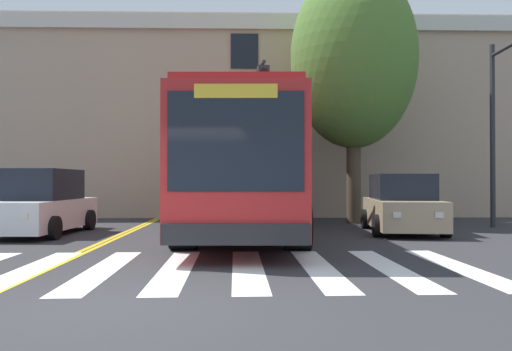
% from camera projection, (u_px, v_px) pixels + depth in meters
% --- Properties ---
extents(ground_plane, '(120.00, 120.00, 0.00)m').
position_uv_depth(ground_plane, '(129.00, 303.00, 6.02)').
color(ground_plane, '#303033').
extents(crosswalk, '(12.66, 4.26, 0.01)m').
position_uv_depth(crosswalk, '(103.00, 270.00, 8.27)').
color(crosswalk, white).
rests_on(crosswalk, ground).
extents(lane_line_yellow_inner, '(0.12, 36.00, 0.01)m').
position_uv_depth(lane_line_yellow_inner, '(167.00, 214.00, 22.24)').
color(lane_line_yellow_inner, gold).
rests_on(lane_line_yellow_inner, ground).
extents(lane_line_yellow_outer, '(0.12, 36.00, 0.01)m').
position_uv_depth(lane_line_yellow_outer, '(170.00, 214.00, 22.25)').
color(lane_line_yellow_outer, gold).
rests_on(lane_line_yellow_outer, ground).
extents(city_bus, '(3.29, 12.39, 3.39)m').
position_uv_depth(city_bus, '(246.00, 169.00, 14.55)').
color(city_bus, '#B22323').
rests_on(city_bus, ground).
extents(car_white_near_lane, '(2.14, 4.25, 1.81)m').
position_uv_depth(car_white_near_lane, '(41.00, 204.00, 13.83)').
color(car_white_near_lane, white).
rests_on(car_white_near_lane, ground).
extents(car_tan_far_lane, '(2.29, 4.01, 1.68)m').
position_uv_depth(car_tan_far_lane, '(402.00, 206.00, 14.28)').
color(car_tan_far_lane, tan).
rests_on(car_tan_far_lane, ground).
extents(car_silver_behind_bus, '(2.05, 4.16, 1.84)m').
position_uv_depth(car_silver_behind_bus, '(219.00, 194.00, 24.60)').
color(car_silver_behind_bus, '#B7BABF').
rests_on(car_silver_behind_bus, ground).
extents(traffic_light_overhead, '(0.66, 3.62, 5.45)m').
position_uv_depth(traffic_light_overhead, '(254.00, 116.00, 16.79)').
color(traffic_light_overhead, '#28282D').
rests_on(traffic_light_overhead, ground).
extents(street_tree_curbside_large, '(6.16, 6.15, 9.00)m').
position_uv_depth(street_tree_curbside_large, '(353.00, 58.00, 17.48)').
color(street_tree_curbside_large, '#4C3D2D').
rests_on(street_tree_curbside_large, ground).
extents(building_facade, '(37.85, 6.25, 8.26)m').
position_uv_depth(building_facade, '(244.00, 123.00, 23.02)').
color(building_facade, tan).
rests_on(building_facade, ground).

